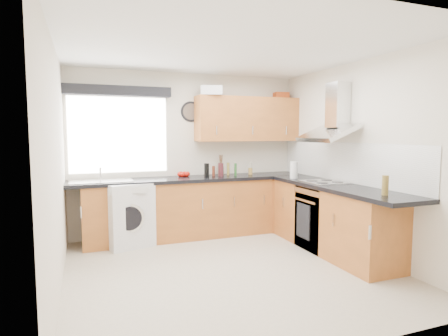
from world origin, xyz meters
name	(u,v)px	position (x,y,z in m)	size (l,w,h in m)	color
ground_plane	(230,269)	(0.00, 0.00, 0.00)	(3.60, 3.60, 0.00)	beige
ceiling	(230,49)	(0.00, 0.00, 2.50)	(3.60, 3.60, 0.02)	white
wall_back	(188,154)	(0.00, 1.80, 1.25)	(3.60, 0.02, 2.50)	silver
wall_front	(327,181)	(0.00, -1.80, 1.25)	(3.60, 0.02, 2.50)	silver
wall_left	(56,167)	(-1.80, 0.00, 1.25)	(0.02, 3.60, 2.50)	silver
wall_right	(359,158)	(1.80, 0.00, 1.25)	(0.02, 3.60, 2.50)	silver
window	(119,135)	(-1.05, 1.79, 1.55)	(1.40, 0.02, 1.10)	silver
window_blind	(118,91)	(-1.05, 1.70, 2.18)	(1.50, 0.18, 0.14)	black
splashback	(343,162)	(1.79, 0.30, 1.18)	(0.01, 3.00, 0.54)	white
base_cab_back	(187,209)	(-0.10, 1.51, 0.43)	(3.00, 0.58, 0.86)	#955222
base_cab_corner	(280,202)	(1.50, 1.50, 0.43)	(0.60, 0.60, 0.86)	#955222
base_cab_right	(331,220)	(1.51, 0.15, 0.43)	(0.58, 2.10, 0.86)	#955222
worktop_back	(193,179)	(0.00, 1.50, 0.89)	(3.60, 0.62, 0.05)	black
worktop_right	(339,187)	(1.50, 0.00, 0.89)	(0.62, 2.42, 0.05)	black
sink	(101,178)	(-1.33, 1.50, 0.95)	(0.84, 0.46, 0.10)	silver
oven	(324,218)	(1.50, 0.30, 0.42)	(0.56, 0.58, 0.85)	black
hob_plate	(325,182)	(1.50, 0.30, 0.92)	(0.52, 0.52, 0.01)	silver
extractor_hood	(332,119)	(1.60, 0.30, 1.77)	(0.52, 0.78, 0.66)	silver
upper_cabinets	(248,119)	(0.95, 1.62, 1.80)	(1.70, 0.35, 0.70)	#955222
washing_machine	(127,214)	(-1.00, 1.40, 0.44)	(0.61, 0.59, 0.89)	silver
wall_clock	(191,112)	(0.05, 1.78, 1.91)	(0.32, 0.32, 0.04)	black
casserole	(211,91)	(0.30, 1.52, 2.22)	(0.32, 0.23, 0.13)	silver
storage_box	(281,96)	(1.60, 1.72, 2.20)	(0.23, 0.20, 0.11)	#C54C1A
utensil_pot	(221,171)	(0.52, 1.70, 0.98)	(0.09, 0.09, 0.13)	gray
kitchen_roll	(294,170)	(1.35, 0.85, 1.03)	(0.11, 0.11, 0.25)	silver
tomato_cluster	(184,174)	(-0.11, 1.65, 0.95)	(0.17, 0.17, 0.08)	#AD1007
jar_0	(222,170)	(0.44, 1.46, 1.01)	(0.05, 0.05, 0.20)	#41171B
jar_1	(228,169)	(0.60, 1.60, 1.01)	(0.04, 0.04, 0.20)	olive
jar_2	(220,170)	(0.42, 1.49, 1.01)	(0.05, 0.05, 0.21)	#431819
jar_3	(207,170)	(0.18, 1.41, 1.02)	(0.07, 0.07, 0.21)	black
jar_4	(235,170)	(0.67, 1.46, 1.01)	(0.04, 0.04, 0.20)	#21581F
jar_5	(251,169)	(0.99, 1.58, 1.00)	(0.04, 0.04, 0.19)	#A09989
jar_6	(213,171)	(0.35, 1.57, 0.99)	(0.05, 0.05, 0.16)	#582212
jar_7	(250,171)	(0.97, 1.55, 0.96)	(0.07, 0.07, 0.11)	olive
bottle_0	(385,185)	(1.48, -0.80, 1.02)	(0.07, 0.07, 0.21)	olive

